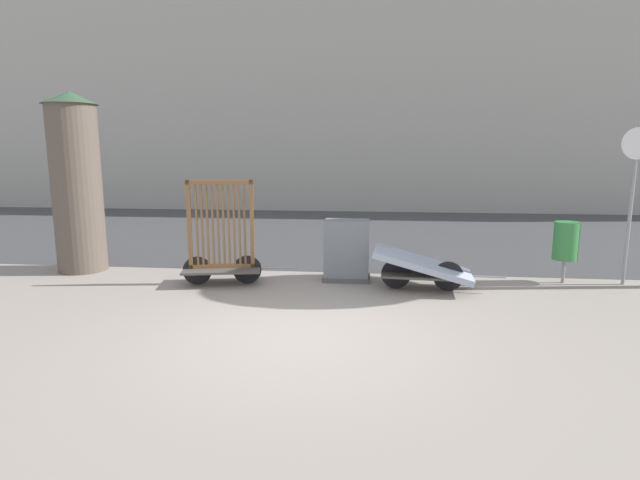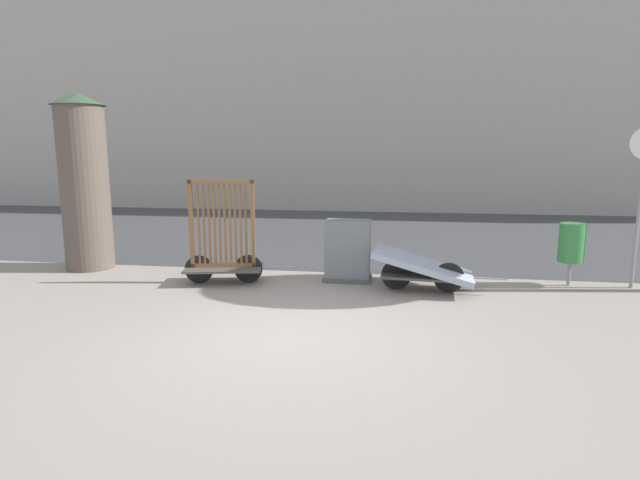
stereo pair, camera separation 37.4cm
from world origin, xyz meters
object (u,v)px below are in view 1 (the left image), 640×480
(utility_cabinet, at_px, (347,252))
(sign_post, at_px, (634,183))
(bike_cart_with_bedframe, at_px, (222,248))
(trash_bin, at_px, (566,241))
(advertising_column, at_px, (77,182))
(bike_cart_with_mattress, at_px, (422,267))

(utility_cabinet, height_order, sign_post, sign_post)
(bike_cart_with_bedframe, bearing_deg, utility_cabinet, 1.77)
(sign_post, bearing_deg, trash_bin, 179.59)
(bike_cart_with_bedframe, xyz_separation_m, advertising_column, (-3.13, 0.75, 1.12))
(utility_cabinet, xyz_separation_m, sign_post, (4.99, 0.22, 1.30))
(trash_bin, relative_size, advertising_column, 0.32)
(utility_cabinet, bearing_deg, sign_post, 2.55)
(bike_cart_with_bedframe, relative_size, bike_cart_with_mattress, 0.93)
(utility_cabinet, bearing_deg, bike_cart_with_mattress, -21.18)
(utility_cabinet, relative_size, sign_post, 0.40)
(utility_cabinet, bearing_deg, bike_cart_with_bedframe, -166.84)
(advertising_column, bearing_deg, utility_cabinet, -2.46)
(sign_post, height_order, advertising_column, advertising_column)
(bike_cart_with_bedframe, xyz_separation_m, bike_cart_with_mattress, (3.55, -0.00, -0.25))
(utility_cabinet, distance_m, advertising_column, 5.49)
(bike_cart_with_mattress, distance_m, advertising_column, 6.86)
(bike_cart_with_bedframe, distance_m, sign_post, 7.33)
(utility_cabinet, relative_size, advertising_column, 0.32)
(bike_cart_with_mattress, distance_m, trash_bin, 2.74)
(sign_post, relative_size, advertising_column, 0.81)
(sign_post, bearing_deg, bike_cart_with_mattress, -168.54)
(bike_cart_with_bedframe, xyz_separation_m, utility_cabinet, (2.21, 0.52, -0.13))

